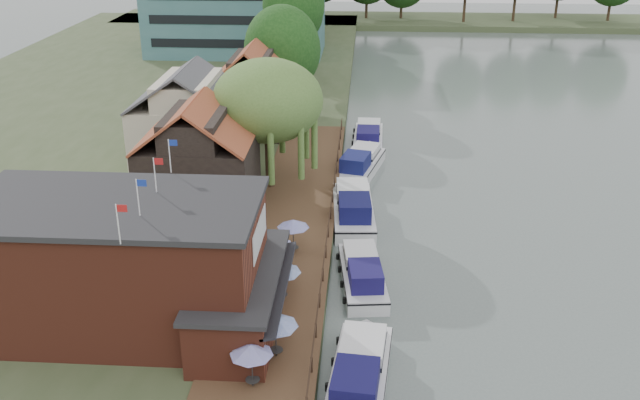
{
  "coord_description": "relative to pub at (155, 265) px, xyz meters",
  "views": [
    {
      "loc": [
        -2.97,
        -33.89,
        23.1
      ],
      "look_at": [
        -6.0,
        12.0,
        3.0
      ],
      "focal_mm": 40.0,
      "sensor_mm": 36.0,
      "label": 1
    }
  ],
  "objects": [
    {
      "name": "cruiser_1",
      "position": [
        11.12,
        6.62,
        -3.57
      ],
      "size": [
        3.92,
        9.29,
        2.15
      ],
      "primitive_type": null,
      "rotation": [
        0.0,
        0.0,
        0.11
      ],
      "color": "silver",
      "rests_on": "ground"
    },
    {
      "name": "umbrella_1",
      "position": [
        6.79,
        -2.78,
        -2.36
      ],
      "size": [
        2.34,
        2.34,
        2.38
      ],
      "primitive_type": null,
      "color": "#1C389A",
      "rests_on": "quay_deck"
    },
    {
      "name": "umbrella_3",
      "position": [
        5.8,
        6.02,
        -2.36
      ],
      "size": [
        2.03,
        2.03,
        2.38
      ],
      "primitive_type": null,
      "color": "#1B1A92",
      "rests_on": "quay_deck"
    },
    {
      "name": "pub",
      "position": [
        0.0,
        0.0,
        0.0
      ],
      "size": [
        20.0,
        11.0,
        7.3
      ],
      "primitive_type": null,
      "color": "maroon",
      "rests_on": "land_bank"
    },
    {
      "name": "cruiser_2",
      "position": [
        10.31,
        16.37,
        -3.39
      ],
      "size": [
        4.01,
        10.53,
        2.52
      ],
      "primitive_type": null,
      "rotation": [
        0.0,
        0.0,
        0.07
      ],
      "color": "silver",
      "rests_on": "ground"
    },
    {
      "name": "umbrella_2",
      "position": [
        6.44,
        2.69,
        -2.36
      ],
      "size": [
        2.35,
        2.35,
        2.38
      ],
      "primitive_type": null,
      "color": "#1B3E95",
      "rests_on": "quay_deck"
    },
    {
      "name": "bank_tree_3",
      "position": [
        0.27,
        79.7,
        2.47
      ],
      "size": [
        8.22,
        8.22,
        12.24
      ],
      "primitive_type": null,
      "color": "#143811",
      "rests_on": "land_bank"
    },
    {
      "name": "cruiser_4",
      "position": [
        11.39,
        33.33,
        -3.48
      ],
      "size": [
        3.33,
        9.76,
        2.34
      ],
      "primitive_type": null,
      "rotation": [
        0.0,
        0.0,
        -0.02
      ],
      "color": "white",
      "rests_on": "ground"
    },
    {
      "name": "bank_tree_0",
      "position": [
        2.14,
        41.57,
        2.0
      ],
      "size": [
        8.1,
        8.1,
        11.3
      ],
      "primitive_type": null,
      "color": "#143811",
      "rests_on": "land_bank"
    },
    {
      "name": "willow",
      "position": [
        3.5,
        20.0,
        1.56
      ],
      "size": [
        8.6,
        8.6,
        10.43
      ],
      "primitive_type": null,
      "color": "#476B2D",
      "rests_on": "land_bank"
    },
    {
      "name": "cottage_a",
      "position": [
        -1.0,
        15.0,
        0.6
      ],
      "size": [
        8.6,
        7.6,
        8.5
      ],
      "primitive_type": null,
      "color": "black",
      "rests_on": "land_bank"
    },
    {
      "name": "ground",
      "position": [
        14.0,
        1.0,
        -4.65
      ],
      "size": [
        260.0,
        260.0,
        0.0
      ],
      "primitive_type": "plane",
      "color": "#525F5D",
      "rests_on": "ground"
    },
    {
      "name": "umbrella_4",
      "position": [
        6.53,
        8.64,
        -2.36
      ],
      "size": [
        2.12,
        2.12,
        2.38
      ],
      "primitive_type": null,
      "color": "navy",
      "rests_on": "quay_deck"
    },
    {
      "name": "quay_deck",
      "position": [
        6.0,
        11.0,
        -3.6
      ],
      "size": [
        6.0,
        50.0,
        0.1
      ],
      "primitive_type": "cube",
      "color": "#47301E",
      "rests_on": "land_bank"
    },
    {
      "name": "umbrella_0",
      "position": [
        5.96,
        -5.25,
        -2.36
      ],
      "size": [
        2.1,
        2.1,
        2.38
      ],
      "primitive_type": null,
      "color": "navy",
      "rests_on": "quay_deck"
    },
    {
      "name": "bank_tree_2",
      "position": [
        2.4,
        57.53,
        2.03
      ],
      "size": [
        6.1,
        6.1,
        11.37
      ],
      "primitive_type": null,
      "color": "#143811",
      "rests_on": "land_bank"
    },
    {
      "name": "cruiser_0",
      "position": [
        11.06,
        -3.73,
        -3.48
      ],
      "size": [
        4.04,
        9.94,
        2.34
      ],
      "primitive_type": null,
      "rotation": [
        0.0,
        0.0,
        -0.1
      ],
      "color": "silver",
      "rests_on": "ground"
    },
    {
      "name": "land_bank",
      "position": [
        -16.0,
        36.0,
        -4.15
      ],
      "size": [
        50.0,
        140.0,
        1.0
      ],
      "primitive_type": "cube",
      "color": "#384728",
      "rests_on": "ground"
    },
    {
      "name": "cottage_c",
      "position": [
        0.0,
        34.0,
        0.6
      ],
      "size": [
        7.6,
        7.6,
        8.5
      ],
      "primitive_type": null,
      "color": "black",
      "rests_on": "land_bank"
    },
    {
      "name": "quay_rail",
      "position": [
        8.7,
        11.5,
        -3.15
      ],
      "size": [
        0.2,
        49.0,
        1.0
      ],
      "primitive_type": null,
      "color": "black",
      "rests_on": "land_bank"
    },
    {
      "name": "cottage_b",
      "position": [
        -4.0,
        25.0,
        0.6
      ],
      "size": [
        9.6,
        8.6,
        8.5
      ],
      "primitive_type": null,
      "color": "beige",
      "rests_on": "land_bank"
    },
    {
      "name": "cruiser_3",
      "position": [
        10.71,
        26.07,
        -3.49
      ],
      "size": [
        5.26,
        10.09,
        2.32
      ],
      "primitive_type": null,
      "rotation": [
        0.0,
        0.0,
        -0.23
      ],
      "color": "white",
      "rests_on": "ground"
    },
    {
      "name": "hotel_block",
      "position": [
        -8.0,
        71.0,
        2.5
      ],
      "size": [
        25.4,
        12.4,
        12.3
      ],
      "primitive_type": null,
      "color": "#38666B",
      "rests_on": "land_bank"
    },
    {
      "name": "bank_tree_1",
      "position": [
        2.26,
        52.55,
        3.28
      ],
      "size": [
        7.36,
        7.36,
        13.87
      ],
      "primitive_type": null,
      "color": "#143811",
      "rests_on": "land_bank"
    }
  ]
}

